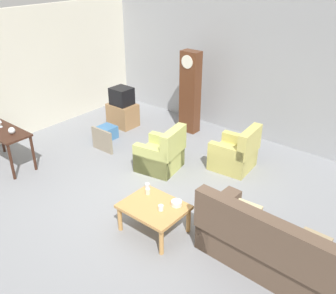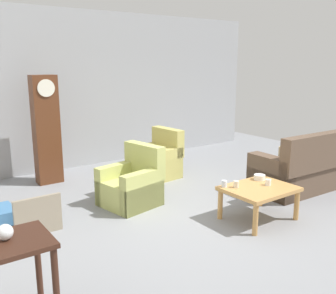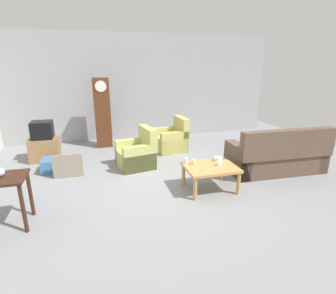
{
  "view_description": "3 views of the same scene",
  "coord_description": "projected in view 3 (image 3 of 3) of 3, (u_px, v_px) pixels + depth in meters",
  "views": [
    {
      "loc": [
        3.7,
        -4.06,
        3.9
      ],
      "look_at": [
        -0.32,
        0.82,
        0.65
      ],
      "focal_mm": 40.48,
      "sensor_mm": 36.0,
      "label": 1
    },
    {
      "loc": [
        -3.42,
        -3.91,
        2.18
      ],
      "look_at": [
        -0.05,
        0.79,
        0.87
      ],
      "focal_mm": 40.63,
      "sensor_mm": 36.0,
      "label": 2
    },
    {
      "loc": [
        -1.45,
        -4.85,
        2.32
      ],
      "look_at": [
        -0.0,
        0.49,
        0.58
      ],
      "focal_mm": 28.42,
      "sensor_mm": 36.0,
      "label": 3
    }
  ],
  "objects": [
    {
      "name": "ground_plane",
      "position": [
        174.0,
        180.0,
        5.52
      ],
      "size": [
        10.4,
        10.4,
        0.0
      ],
      "primitive_type": "plane",
      "color": "gray"
    },
    {
      "name": "garage_door_wall",
      "position": [
        142.0,
        87.0,
        8.35
      ],
      "size": [
        8.4,
        0.16,
        3.2
      ],
      "primitive_type": "cube",
      "color": "#9EA0A5",
      "rests_on": "ground_plane"
    },
    {
      "name": "couch_floral",
      "position": [
        277.0,
        157.0,
        5.84
      ],
      "size": [
        2.13,
        0.96,
        1.04
      ],
      "color": "brown",
      "rests_on": "ground_plane"
    },
    {
      "name": "armchair_olive_near",
      "position": [
        137.0,
        154.0,
        6.17
      ],
      "size": [
        0.92,
        0.89,
        0.92
      ],
      "color": "#B7BC66",
      "rests_on": "ground_plane"
    },
    {
      "name": "armchair_olive_far",
      "position": [
        172.0,
        140.0,
        7.33
      ],
      "size": [
        0.86,
        0.83,
        0.92
      ],
      "color": "tan",
      "rests_on": "ground_plane"
    },
    {
      "name": "coffee_table_wood",
      "position": [
        210.0,
        170.0,
        5.01
      ],
      "size": [
        0.96,
        0.76,
        0.48
      ],
      "color": "tan",
      "rests_on": "ground_plane"
    },
    {
      "name": "grandfather_clock",
      "position": [
        103.0,
        113.0,
        7.49
      ],
      "size": [
        0.44,
        0.3,
        1.95
      ],
      "color": "#562D19",
      "rests_on": "ground_plane"
    },
    {
      "name": "tv_stand_cabinet",
      "position": [
        45.0,
        149.0,
        6.59
      ],
      "size": [
        0.68,
        0.52,
        0.57
      ],
      "primitive_type": "cube",
      "color": "#997047",
      "rests_on": "ground_plane"
    },
    {
      "name": "tv_crt",
      "position": [
        42.0,
        130.0,
        6.44
      ],
      "size": [
        0.48,
        0.44,
        0.42
      ],
      "primitive_type": "cube",
      "color": "black",
      "rests_on": "tv_stand_cabinet"
    },
    {
      "name": "framed_picture_leaning",
      "position": [
        68.0,
        166.0,
        5.6
      ],
      "size": [
        0.6,
        0.05,
        0.51
      ],
      "primitive_type": "cube",
      "color": "gray",
      "rests_on": "ground_plane"
    },
    {
      "name": "storage_box_blue",
      "position": [
        51.0,
        165.0,
        5.94
      ],
      "size": [
        0.39,
        0.47,
        0.3
      ],
      "primitive_type": "cube",
      "color": "teal",
      "rests_on": "ground_plane"
    },
    {
      "name": "glass_dome_cloche",
      "position": [
        0.0,
        172.0,
        3.76
      ],
      "size": [
        0.13,
        0.13,
        0.13
      ],
      "primitive_type": "sphere",
      "color": "silver",
      "rests_on": "console_table_dark"
    },
    {
      "name": "cup_white_porcelain",
      "position": [
        219.0,
        164.0,
        5.0
      ],
      "size": [
        0.08,
        0.08,
        0.09
      ],
      "primitive_type": "cylinder",
      "color": "white",
      "rests_on": "coffee_table_wood"
    },
    {
      "name": "cup_blue_rimmed",
      "position": [
        186.0,
        161.0,
        5.15
      ],
      "size": [
        0.08,
        0.08,
        0.09
      ],
      "primitive_type": "cylinder",
      "color": "silver",
      "rests_on": "coffee_table_wood"
    },
    {
      "name": "cup_cream_tall",
      "position": [
        193.0,
        162.0,
        5.07
      ],
      "size": [
        0.08,
        0.08,
        0.1
      ],
      "primitive_type": "cylinder",
      "color": "beige",
      "rests_on": "coffee_table_wood"
    },
    {
      "name": "bowl_white_stacked",
      "position": [
        218.0,
        159.0,
        5.26
      ],
      "size": [
        0.17,
        0.17,
        0.08
      ],
      "primitive_type": "cylinder",
      "color": "white",
      "rests_on": "coffee_table_wood"
    }
  ]
}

